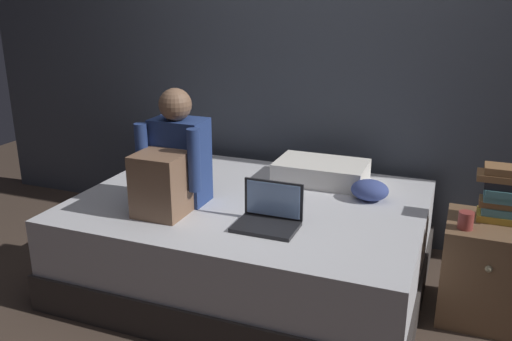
{
  "coord_description": "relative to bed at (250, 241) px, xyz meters",
  "views": [
    {
      "loc": [
        0.91,
        -2.43,
        1.68
      ],
      "look_at": [
        -0.09,
        0.1,
        0.78
      ],
      "focal_mm": 38.24,
      "sensor_mm": 36.0,
      "label": 1
    }
  ],
  "objects": [
    {
      "name": "ground_plane",
      "position": [
        0.2,
        -0.3,
        -0.26
      ],
      "size": [
        8.0,
        8.0,
        0.0
      ],
      "primitive_type": "plane",
      "color": "#47382D"
    },
    {
      "name": "mug",
      "position": [
        1.17,
        -0.01,
        0.32
      ],
      "size": [
        0.08,
        0.08,
        0.09
      ],
      "primitive_type": "cylinder",
      "color": "#933833",
      "rests_on": "nightstand"
    },
    {
      "name": "pillow",
      "position": [
        0.3,
        0.45,
        0.33
      ],
      "size": [
        0.56,
        0.36,
        0.13
      ],
      "primitive_type": "cube",
      "color": "silver",
      "rests_on": "bed"
    },
    {
      "name": "wall_back",
      "position": [
        0.2,
        0.9,
        1.09
      ],
      "size": [
        5.6,
        0.1,
        2.7
      ],
      "primitive_type": "cube",
      "color": "#424751",
      "rests_on": "ground_plane"
    },
    {
      "name": "laptop",
      "position": [
        0.23,
        -0.31,
        0.32
      ],
      "size": [
        0.32,
        0.23,
        0.22
      ],
      "color": "black",
      "rests_on": "bed"
    },
    {
      "name": "nightstand",
      "position": [
        1.3,
        0.11,
        0.01
      ],
      "size": [
        0.44,
        0.46,
        0.54
      ],
      "color": "brown",
      "rests_on": "ground_plane"
    },
    {
      "name": "bed",
      "position": [
        0.0,
        0.0,
        0.0
      ],
      "size": [
        2.0,
        1.5,
        0.53
      ],
      "color": "#332D2B",
      "rests_on": "ground_plane"
    },
    {
      "name": "book_stack",
      "position": [
        1.33,
        0.17,
        0.43
      ],
      "size": [
        0.25,
        0.16,
        0.29
      ],
      "color": "gold",
      "rests_on": "nightstand"
    },
    {
      "name": "person_sitting",
      "position": [
        -0.36,
        -0.25,
        0.52
      ],
      "size": [
        0.39,
        0.44,
        0.66
      ],
      "color": "navy",
      "rests_on": "bed"
    },
    {
      "name": "clothes_pile",
      "position": [
        0.64,
        0.26,
        0.32
      ],
      "size": [
        0.22,
        0.21,
        0.12
      ],
      "color": "#3D4C8E",
      "rests_on": "bed"
    }
  ]
}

